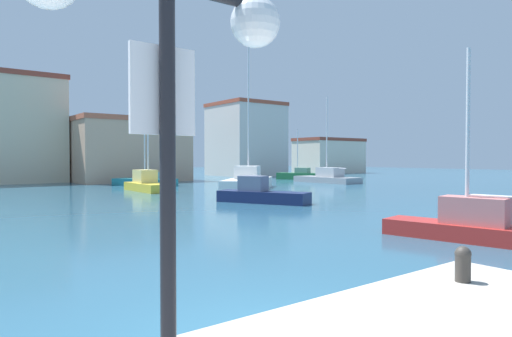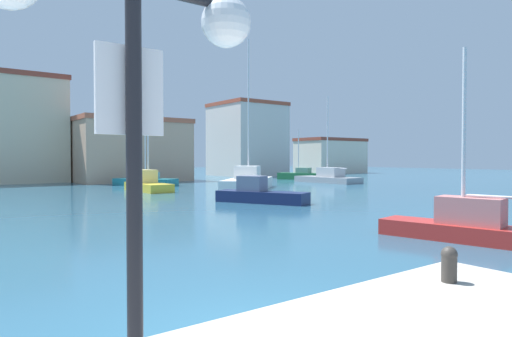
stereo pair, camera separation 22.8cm
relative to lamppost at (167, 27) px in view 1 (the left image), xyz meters
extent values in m
plane|color=#285670|center=(17.64, 22.32, -3.37)|extent=(160.00, 160.00, 0.00)
cylinder|color=black|center=(0.00, 0.00, -0.54)|extent=(0.10, 0.10, 3.84)
sphere|color=white|center=(0.68, 0.00, 0.15)|extent=(0.36, 0.36, 0.36)
cube|color=white|center=(0.00, 0.06, -0.39)|extent=(0.44, 0.03, 0.56)
cylinder|color=red|center=(0.00, 0.07, -0.33)|extent=(0.24, 0.01, 0.24)
cylinder|color=#38332D|center=(4.50, 0.47, -2.27)|extent=(0.20, 0.20, 0.37)
sphere|color=#38332D|center=(4.50, 0.47, -2.09)|extent=(0.21, 0.21, 0.21)
cube|color=white|center=(19.82, 26.33, -2.93)|extent=(8.23, 8.17, 0.88)
cube|color=silver|center=(19.55, 26.06, -1.98)|extent=(2.81, 2.81, 1.02)
cylinder|color=silver|center=(19.82, 26.33, 3.10)|extent=(0.12, 0.12, 11.18)
cube|color=#28703D|center=(34.09, 36.08, -2.98)|extent=(3.69, 4.96, 0.77)
cube|color=gray|center=(34.39, 35.53, -2.28)|extent=(1.91, 1.98, 0.63)
cylinder|color=silver|center=(34.09, 36.08, -0.04)|extent=(0.12, 0.12, 5.10)
cube|color=#19234C|center=(14.19, 17.20, -3.04)|extent=(3.60, 5.43, 0.65)
cube|color=slate|center=(13.92, 17.76, -2.28)|extent=(1.60, 1.79, 0.87)
cube|color=gold|center=(12.60, 29.45, -3.06)|extent=(1.93, 5.45, 0.62)
cube|color=#DFCD77|center=(12.61, 30.06, -2.25)|extent=(1.36, 1.87, 1.01)
cylinder|color=silver|center=(12.60, 29.45, 1.16)|extent=(0.12, 0.12, 7.82)
cylinder|color=silver|center=(12.61, 30.43, -1.85)|extent=(0.11, 1.90, 0.08)
cube|color=#B22823|center=(12.18, 4.40, -3.11)|extent=(2.23, 5.12, 0.51)
cube|color=#C4716E|center=(12.22, 4.20, -2.43)|extent=(1.22, 2.00, 0.84)
cylinder|color=silver|center=(12.18, 4.40, -0.15)|extent=(0.12, 0.12, 5.41)
cylinder|color=silver|center=(12.35, 3.53, -1.96)|extent=(0.41, 1.72, 0.08)
cube|color=#1E707A|center=(15.07, 35.93, -3.04)|extent=(4.74, 6.08, 0.65)
cube|color=#6B9CA2|center=(15.15, 35.81, -2.43)|extent=(2.10, 2.39, 0.58)
cylinder|color=silver|center=(15.07, 35.93, 1.47)|extent=(0.12, 0.12, 8.39)
cube|color=gray|center=(32.06, 29.42, -3.07)|extent=(2.63, 7.33, 0.60)
cube|color=#ADB0B5|center=(32.06, 28.97, -2.29)|extent=(1.70, 2.52, 0.97)
cylinder|color=silver|center=(32.06, 29.42, 1.35)|extent=(0.12, 0.12, 8.24)
cylinder|color=silver|center=(32.08, 28.11, -1.87)|extent=(0.12, 2.55, 0.08)
cube|color=tan|center=(16.79, 45.12, -0.22)|extent=(11.50, 9.65, 6.31)
cube|color=#B25B42|center=(16.79, 45.12, 3.19)|extent=(11.73, 9.85, 0.50)
cube|color=beige|center=(35.84, 48.95, 1.56)|extent=(8.39, 8.95, 9.85)
cube|color=#9E4733|center=(35.84, 48.95, 6.73)|extent=(8.56, 9.13, 0.50)
cube|color=beige|center=(53.11, 49.09, -0.73)|extent=(10.93, 6.55, 5.28)
cube|color=brown|center=(53.11, 49.09, 2.16)|extent=(11.15, 6.68, 0.50)
camera|label=1|loc=(-1.22, -2.53, -0.81)|focal=31.09mm
camera|label=2|loc=(-1.04, -2.67, -0.81)|focal=31.09mm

